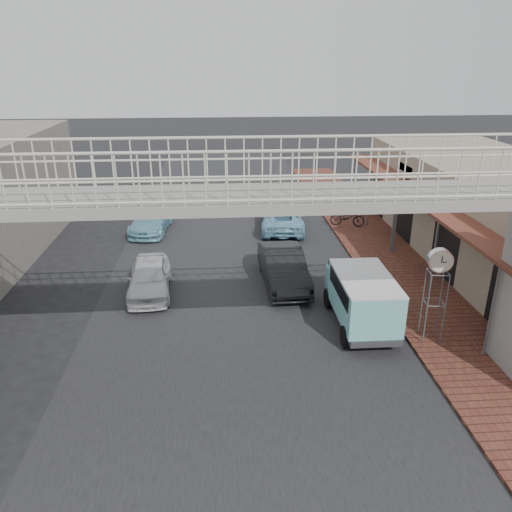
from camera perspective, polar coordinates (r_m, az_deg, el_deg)
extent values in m
plane|color=black|center=(16.89, -1.76, -6.79)|extent=(120.00, 120.00, 0.00)
cube|color=black|center=(16.89, -1.76, -6.77)|extent=(10.00, 60.00, 0.01)
cube|color=brown|center=(20.79, 16.04, -1.82)|extent=(3.00, 40.00, 0.10)
cube|color=gray|center=(22.93, 26.36, 4.12)|extent=(6.00, 18.00, 4.00)
cube|color=brown|center=(21.21, 19.00, 6.47)|extent=(1.80, 18.00, 0.12)
cube|color=silver|center=(24.41, 16.78, 9.58)|extent=(0.08, 2.60, 0.90)
cube|color=#B21914|center=(18.65, 23.60, 5.11)|extent=(0.08, 2.20, 0.80)
cube|color=gray|center=(11.24, -1.10, 6.55)|extent=(14.00, 2.00, 0.24)
cube|color=beige|center=(12.01, -1.39, 10.82)|extent=(14.00, 0.08, 1.10)
cube|color=beige|center=(10.15, -0.82, 8.80)|extent=(14.00, 0.08, 1.10)
imported|color=silver|center=(18.57, -12.09, -2.38)|extent=(1.71, 3.76, 1.25)
imported|color=black|center=(18.86, 3.13, -1.28)|extent=(1.67, 4.30, 1.40)
imported|color=#78B5D0|center=(25.09, 3.00, 4.45)|extent=(2.46, 4.63, 1.24)
imported|color=#6FACC0|center=(25.37, -11.84, 4.14)|extent=(2.06, 4.23, 1.18)
cylinder|color=black|center=(17.46, 8.30, -4.77)|extent=(0.23, 0.67, 0.67)
cylinder|color=black|center=(17.83, 13.01, -4.56)|extent=(0.23, 0.67, 0.67)
cylinder|color=black|center=(15.26, 10.26, -9.07)|extent=(0.23, 0.67, 0.67)
cylinder|color=black|center=(15.68, 15.62, -8.69)|extent=(0.23, 0.67, 0.67)
cube|color=#76C7CC|center=(15.92, 12.23, -4.61)|extent=(1.65, 3.07, 1.29)
cube|color=#76C7CC|center=(17.55, 10.66, -2.72)|extent=(1.55, 0.87, 0.86)
cube|color=black|center=(15.77, 12.33, -3.46)|extent=(1.68, 2.50, 0.48)
cube|color=silver|center=(15.64, 12.42, -2.42)|extent=(1.67, 3.07, 0.06)
imported|color=black|center=(25.69, 10.40, 4.37)|extent=(1.81, 1.07, 0.90)
imported|color=black|center=(28.73, 7.75, 6.61)|extent=(1.91, 0.72, 1.12)
cylinder|color=#59595B|center=(15.97, 18.47, -4.94)|extent=(0.04, 0.04, 2.19)
cylinder|color=#59595B|center=(16.13, 20.26, -4.93)|extent=(0.04, 0.04, 2.19)
cylinder|color=#59595B|center=(15.53, 18.96, -5.80)|extent=(0.04, 0.04, 2.19)
cylinder|color=#59595B|center=(15.69, 20.79, -5.77)|extent=(0.04, 0.04, 2.19)
cylinder|color=silver|center=(15.25, 20.30, -0.46)|extent=(0.73, 0.33, 0.71)
cylinder|color=beige|center=(15.14, 20.44, -0.65)|extent=(0.62, 0.10, 0.62)
cylinder|color=beige|center=(15.36, 20.17, -0.28)|extent=(0.62, 0.10, 0.62)
cylinder|color=#59595B|center=(22.54, 15.52, 4.25)|extent=(0.10, 0.10, 2.99)
cube|color=black|center=(22.23, 15.85, 6.88)|extent=(1.17, 0.51, 0.93)
cone|color=black|center=(22.81, 17.52, 7.07)|extent=(0.99, 1.28, 1.13)
cube|color=white|center=(22.18, 15.80, 6.72)|extent=(0.77, 0.31, 0.62)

